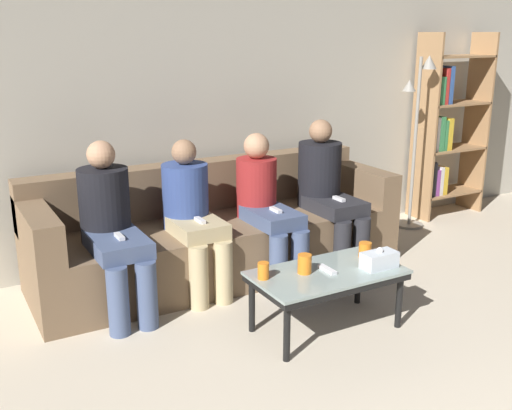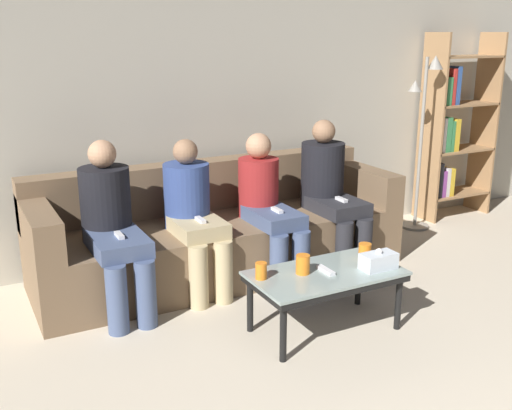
% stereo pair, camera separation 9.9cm
% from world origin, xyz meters
% --- Properties ---
extents(wall_back, '(12.00, 0.06, 2.60)m').
position_xyz_m(wall_back, '(0.00, 4.09, 1.30)').
color(wall_back, '#B7B2A3').
rests_on(wall_back, ground_plane).
extents(couch, '(2.75, 0.87, 0.82)m').
position_xyz_m(couch, '(0.00, 3.57, 0.30)').
color(couch, brown).
rests_on(couch, ground_plane).
extents(coffee_table, '(0.92, 0.50, 0.39)m').
position_xyz_m(coffee_table, '(0.18, 2.42, 0.34)').
color(coffee_table, '#8C9E99').
rests_on(coffee_table, ground_plane).
extents(cup_near_left, '(0.08, 0.08, 0.12)m').
position_xyz_m(cup_near_left, '(0.05, 2.46, 0.44)').
color(cup_near_left, orange).
rests_on(cup_near_left, coffee_table).
extents(cup_near_right, '(0.07, 0.07, 0.10)m').
position_xyz_m(cup_near_right, '(-0.21, 2.51, 0.44)').
color(cup_near_right, orange).
rests_on(cup_near_right, coffee_table).
extents(cup_far_center, '(0.08, 0.08, 0.10)m').
position_xyz_m(cup_far_center, '(0.53, 2.49, 0.43)').
color(cup_far_center, orange).
rests_on(cup_far_center, coffee_table).
extents(tissue_box, '(0.22, 0.12, 0.13)m').
position_xyz_m(tissue_box, '(0.49, 2.31, 0.44)').
color(tissue_box, silver).
rests_on(tissue_box, coffee_table).
extents(game_remote, '(0.04, 0.15, 0.02)m').
position_xyz_m(game_remote, '(0.18, 2.42, 0.40)').
color(game_remote, white).
rests_on(game_remote, coffee_table).
extents(bookshelf, '(0.74, 0.32, 1.77)m').
position_xyz_m(bookshelf, '(2.60, 3.86, 0.85)').
color(bookshelf, '#9E754C').
rests_on(bookshelf, ground_plane).
extents(standing_lamp, '(0.31, 0.26, 1.58)m').
position_xyz_m(standing_lamp, '(2.10, 3.72, 0.97)').
color(standing_lamp, gray).
rests_on(standing_lamp, ground_plane).
extents(seated_person_left_end, '(0.33, 0.73, 1.11)m').
position_xyz_m(seated_person_left_end, '(-0.86, 3.34, 0.59)').
color(seated_person_left_end, '#47567A').
rests_on(seated_person_left_end, ground_plane).
extents(seated_person_mid_left, '(0.32, 0.63, 1.07)m').
position_xyz_m(seated_person_mid_left, '(-0.29, 3.37, 0.58)').
color(seated_person_mid_left, tan).
rests_on(seated_person_mid_left, ground_plane).
extents(seated_person_mid_right, '(0.31, 0.69, 1.07)m').
position_xyz_m(seated_person_mid_right, '(0.29, 3.34, 0.57)').
color(seated_person_mid_right, '#47567A').
rests_on(seated_person_mid_right, ground_plane).
extents(seated_person_right_end, '(0.34, 0.68, 1.13)m').
position_xyz_m(seated_person_right_end, '(0.86, 3.37, 0.61)').
color(seated_person_right_end, '#28282D').
rests_on(seated_person_right_end, ground_plane).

